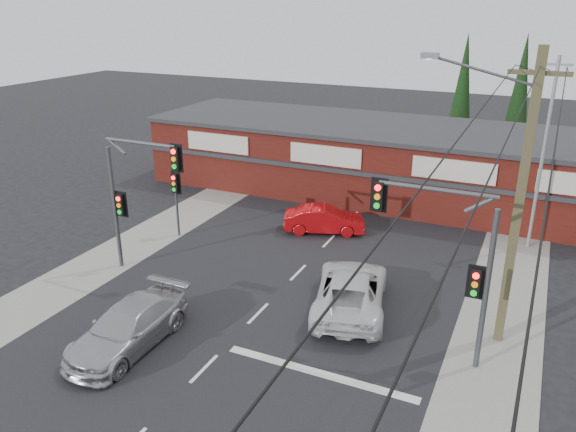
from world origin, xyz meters
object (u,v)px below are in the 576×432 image
at_px(red_sedan, 324,220).
at_px(utility_pole, 516,194).
at_px(silver_suv, 128,327).
at_px(shop_building, 364,157).
at_px(white_suv, 351,290).

bearing_deg(red_sedan, utility_pole, -145.72).
relative_size(silver_suv, shop_building, 0.19).
bearing_deg(white_suv, silver_suv, 28.57).
relative_size(shop_building, utility_pole, 2.73).
distance_m(silver_suv, shop_building, 19.95).
height_order(silver_suv, red_sedan, silver_suv).
bearing_deg(shop_building, white_suv, -74.05).
xyz_separation_m(shop_building, utility_pole, (9.36, -14.00, 3.26)).
height_order(white_suv, red_sedan, white_suv).
distance_m(silver_suv, utility_pole, 13.62).
bearing_deg(utility_pole, shop_building, 123.76).
bearing_deg(white_suv, utility_pole, 167.76).
bearing_deg(utility_pole, white_suv, -178.17).
relative_size(silver_suv, red_sedan, 1.25).
distance_m(white_suv, red_sedan, 7.68).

